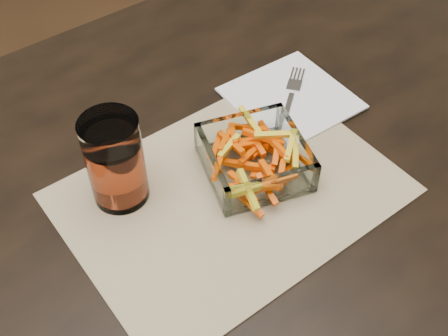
{
  "coord_description": "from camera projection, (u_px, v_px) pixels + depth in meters",
  "views": [
    {
      "loc": [
        -0.27,
        -0.45,
        1.36
      ],
      "look_at": [
        0.05,
        -0.03,
        0.78
      ],
      "focal_mm": 45.0,
      "sensor_mm": 36.0,
      "label": 1
    }
  ],
  "objects": [
    {
      "name": "placemat",
      "position": [
        231.0,
        192.0,
        0.79
      ],
      "size": [
        0.45,
        0.33,
        0.0
      ],
      "primitive_type": "cube",
      "rotation": [
        0.0,
        0.0,
        -0.01
      ],
      "color": "tan",
      "rests_on": "dining_table"
    },
    {
      "name": "fork",
      "position": [
        291.0,
        97.0,
        0.92
      ],
      "size": [
        0.14,
        0.12,
        0.0
      ],
      "rotation": [
        0.0,
        0.0,
        -0.92
      ],
      "color": "silver",
      "rests_on": "napkin"
    },
    {
      "name": "napkin",
      "position": [
        291.0,
        98.0,
        0.92
      ],
      "size": [
        0.19,
        0.19,
        0.0
      ],
      "primitive_type": "cube",
      "rotation": [
        0.0,
        0.0,
        -0.05
      ],
      "color": "white",
      "rests_on": "placemat"
    },
    {
      "name": "dining_table",
      "position": [
        188.0,
        222.0,
        0.87
      ],
      "size": [
        1.6,
        0.9,
        0.75
      ],
      "color": "black",
      "rests_on": "ground"
    },
    {
      "name": "glass_bowl",
      "position": [
        254.0,
        160.0,
        0.8
      ],
      "size": [
        0.17,
        0.17,
        0.05
      ],
      "rotation": [
        0.0,
        0.0,
        -0.32
      ],
      "color": "white",
      "rests_on": "placemat"
    },
    {
      "name": "tumbler",
      "position": [
        116.0,
        163.0,
        0.74
      ],
      "size": [
        0.08,
        0.08,
        0.14
      ],
      "color": "white",
      "rests_on": "placemat"
    }
  ]
}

